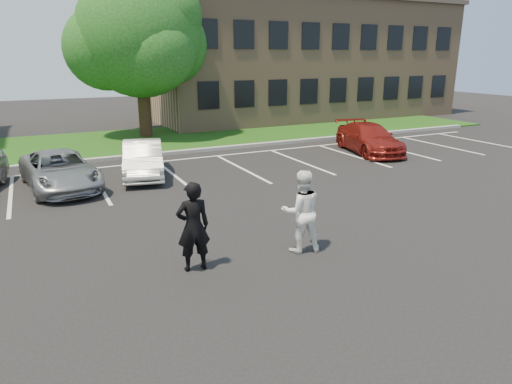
% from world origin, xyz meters
% --- Properties ---
extents(ground_plane, '(90.00, 90.00, 0.00)m').
position_xyz_m(ground_plane, '(0.00, 0.00, 0.00)').
color(ground_plane, black).
rests_on(ground_plane, ground).
extents(curb, '(40.00, 0.30, 0.15)m').
position_xyz_m(curb, '(0.00, 12.00, 0.07)').
color(curb, gray).
rests_on(curb, ground).
extents(grass_strip, '(44.00, 8.00, 0.08)m').
position_xyz_m(grass_strip, '(0.00, 16.00, 0.04)').
color(grass_strip, '#19410C').
rests_on(grass_strip, ground).
extents(stall_lines, '(34.00, 5.36, 0.01)m').
position_xyz_m(stall_lines, '(1.40, 8.95, 0.01)').
color(stall_lines, silver).
rests_on(stall_lines, ground).
extents(office_building, '(22.40, 10.40, 8.30)m').
position_xyz_m(office_building, '(14.00, 21.99, 4.16)').
color(office_building, '#947659').
rests_on(office_building, ground).
extents(tree, '(7.80, 7.20, 8.80)m').
position_xyz_m(tree, '(1.15, 17.22, 5.35)').
color(tree, black).
rests_on(tree, ground).
extents(man_black_suit, '(0.74, 0.52, 1.96)m').
position_xyz_m(man_black_suit, '(-1.91, 0.12, 0.98)').
color(man_black_suit, black).
rests_on(man_black_suit, ground).
extents(man_white_shirt, '(1.10, 0.95, 1.95)m').
position_xyz_m(man_white_shirt, '(0.66, -0.04, 0.98)').
color(man_white_shirt, white).
rests_on(man_white_shirt, ground).
extents(car_silver_minivan, '(2.68, 4.83, 1.28)m').
position_xyz_m(car_silver_minivan, '(-4.01, 8.16, 0.64)').
color(car_silver_minivan, '#999CA0').
rests_on(car_silver_minivan, ground).
extents(car_white_sedan, '(2.25, 4.25, 1.33)m').
position_xyz_m(car_white_sedan, '(-1.06, 8.54, 0.66)').
color(car_white_sedan, silver).
rests_on(car_white_sedan, ground).
extents(car_red_compact, '(2.92, 4.96, 1.35)m').
position_xyz_m(car_red_compact, '(9.54, 8.28, 0.67)').
color(car_red_compact, maroon).
rests_on(car_red_compact, ground).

